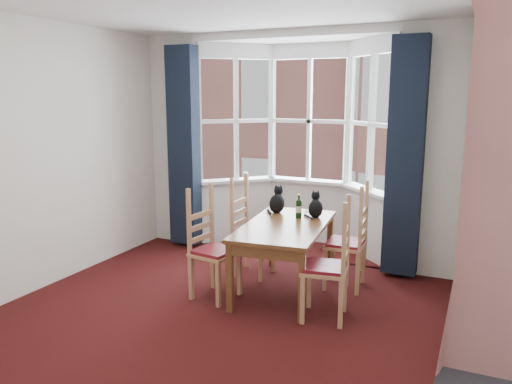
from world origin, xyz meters
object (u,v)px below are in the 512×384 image
Objects in this scene: chair_right_near at (335,270)px; chair_right_far at (354,245)px; chair_left_near at (208,251)px; wine_bottle at (299,208)px; chair_left_far at (247,234)px; cat_right at (316,207)px; candle_tall at (246,176)px; dining_table at (285,232)px; cat_left at (277,202)px.

chair_right_near is 1.00× the size of chair_right_far.
wine_bottle is at bearing 47.87° from chair_left_near.
chair_right_near is 1.05m from wine_bottle.
cat_right is (0.77, 0.13, 0.36)m from chair_left_far.
chair_right_near is (1.32, 0.00, 0.00)m from chair_left_near.
cat_right is 2.66× the size of candle_tall.
candle_tall is at bearing 148.54° from chair_right_far.
candle_tall is (-0.58, 1.17, 0.45)m from chair_left_far.
chair_left_far reaches higher than dining_table.
chair_right_near is 3.11× the size of cat_right.
cat_left reaches higher than chair_left_near.
wine_bottle reaches higher than dining_table.
chair_right_far is at bearing -7.23° from cat_right.
chair_right_far is 8.27× the size of candle_tall.
wine_bottle is at bearing 83.85° from dining_table.
chair_left_far is 1.23m from chair_right_far.
chair_right_far is 3.11× the size of cat_right.
chair_left_near is at bearing -95.85° from chair_left_far.
cat_left is at bearing 121.61° from dining_table.
cat_left is at bearing 155.71° from wine_bottle.
wine_bottle reaches higher than chair_right_near.
candle_tall is (-0.89, 1.01, 0.09)m from cat_left.
wine_bottle reaches higher than chair_left_near.
wine_bottle is (-0.16, -0.10, 0.00)m from cat_right.
wine_bottle is (0.69, 0.77, 0.36)m from chair_left_near.
chair_right_near is 0.81m from chair_right_far.
candle_tall is (-0.50, 1.92, 0.45)m from chair_left_near.
cat_right is at bearing 172.77° from chair_right_far.
chair_left_near is 3.11× the size of cat_right.
cat_left is 2.87× the size of candle_tall.
cat_left reaches higher than chair_left_far.
cat_right is 1.71m from candle_tall.
candle_tall is (-1.19, 1.15, 0.09)m from wine_bottle.
chair_left_near and chair_right_near have the same top height.
wine_bottle reaches higher than chair_right_far.
dining_table is at bearing 34.76° from chair_left_near.
chair_left_far is 0.71m from wine_bottle.
chair_left_near is 8.27× the size of candle_tall.
cat_right is at bearing 9.27° from chair_left_far.
chair_left_near is 1.00× the size of chair_left_far.
dining_table is 0.67m from chair_left_far.
wine_bottle is 2.34× the size of candle_tall.
candle_tall is at bearing 133.66° from chair_right_near.
candle_tall reaches higher than dining_table.
cat_right is at bearing 118.60° from chair_right_near.
dining_table is 1.89m from candle_tall.
cat_right is (0.47, -0.03, -0.01)m from cat_left.
chair_left_far is 0.51m from cat_left.
cat_right is 1.14× the size of wine_bottle.
wine_bottle is (0.62, 0.02, 0.36)m from chair_left_far.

